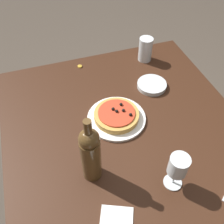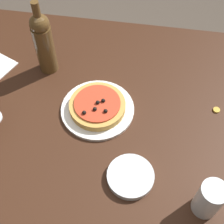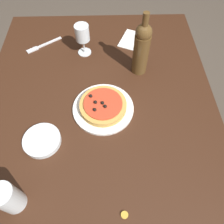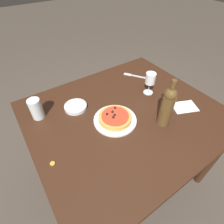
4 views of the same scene
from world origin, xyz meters
name	(u,v)px [view 4 (image 4 of 4)]	position (x,y,z in m)	size (l,w,h in m)	color
ground_plane	(121,171)	(0.00, 0.00, 0.00)	(14.00, 14.00, 0.00)	#4C4238
dining_table	(125,123)	(0.00, 0.00, 0.67)	(1.16, 1.02, 0.76)	#381E11
dinner_plate	(115,120)	(-0.09, -0.02, 0.77)	(0.26, 0.26, 0.01)	white
pizza	(115,117)	(-0.09, -0.02, 0.79)	(0.20, 0.20, 0.04)	gold
wine_glass	(150,79)	(0.26, 0.07, 0.88)	(0.07, 0.07, 0.16)	silver
wine_bottle	(167,106)	(0.13, -0.19, 0.90)	(0.07, 0.07, 0.30)	brown
water_cup	(36,109)	(-0.46, 0.27, 0.83)	(0.07, 0.07, 0.13)	silver
side_bowl	(76,107)	(-0.24, 0.21, 0.77)	(0.14, 0.14, 0.02)	silver
fork	(134,76)	(0.32, 0.30, 0.77)	(0.13, 0.17, 0.00)	silver
paper_napkin	(185,107)	(0.35, -0.17, 0.77)	(0.18, 0.16, 0.00)	white
bottle_cap	(53,163)	(-0.51, -0.09, 0.77)	(0.02, 0.02, 0.01)	gold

